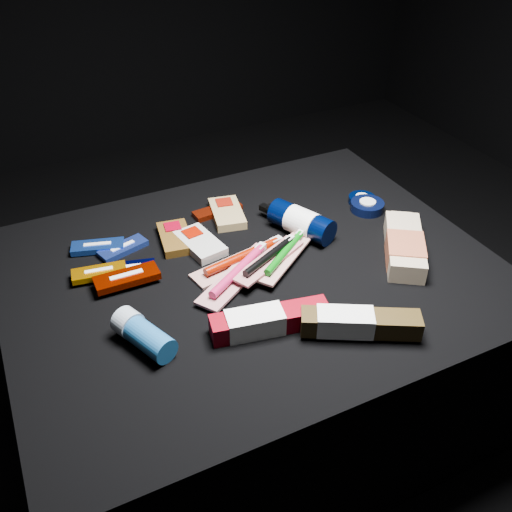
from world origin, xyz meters
name	(u,v)px	position (x,y,z in m)	size (l,w,h in m)	color
ground	(252,397)	(0.00, 0.00, 0.00)	(3.00, 3.00, 0.00)	black
cloth_table	(252,338)	(0.00, 0.00, 0.20)	(0.98, 0.78, 0.40)	black
luna_bar_0	(123,248)	(-0.22, 0.18, 0.41)	(0.11, 0.07, 0.01)	#2742B0
luna_bar_1	(98,247)	(-0.27, 0.20, 0.41)	(0.12, 0.07, 0.01)	#1943AB
luna_bar_2	(127,270)	(-0.23, 0.09, 0.41)	(0.12, 0.07, 0.01)	black
luna_bar_3	(99,273)	(-0.29, 0.10, 0.41)	(0.11, 0.06, 0.01)	orange
luna_bar_4	(127,278)	(-0.24, 0.06, 0.42)	(0.13, 0.05, 0.02)	#881400
clif_bar_0	(175,237)	(-0.11, 0.17, 0.41)	(0.08, 0.13, 0.02)	#533610
clif_bar_1	(199,242)	(-0.07, 0.12, 0.41)	(0.09, 0.13, 0.02)	#B8B7B0
clif_bar_2	(227,212)	(0.04, 0.21, 0.41)	(0.09, 0.14, 0.02)	#A18855
power_bar	(220,210)	(0.03, 0.23, 0.41)	(0.12, 0.05, 0.01)	maroon
lotion_bottle	(301,222)	(0.15, 0.07, 0.43)	(0.11, 0.19, 0.06)	black
cream_tin_upper	(362,200)	(0.35, 0.12, 0.41)	(0.06, 0.06, 0.02)	black
cream_tin_lower	(367,206)	(0.35, 0.09, 0.41)	(0.08, 0.08, 0.02)	black
bodywash_bottle	(404,247)	(0.31, -0.10, 0.42)	(0.17, 0.21, 0.05)	tan
deodorant_stick	(143,334)	(-0.26, -0.12, 0.42)	(0.09, 0.13, 0.05)	#1B568F
toothbrush_pack_0	(244,259)	(-0.01, 0.03, 0.41)	(0.24, 0.10, 0.03)	beige
toothbrush_pack_1	(239,272)	(-0.04, -0.02, 0.42)	(0.22, 0.17, 0.03)	beige
toothbrush_pack_2	(285,254)	(0.07, -0.01, 0.42)	(0.19, 0.15, 0.02)	silver
toothbrush_pack_3	(269,258)	(0.03, -0.02, 0.43)	(0.19, 0.12, 0.02)	#BBB3B0
toothpaste_carton_red	(265,321)	(-0.06, -0.17, 0.42)	(0.22, 0.09, 0.04)	#74000C
toothpaste_carton_green	(355,323)	(0.08, -0.25, 0.43)	(0.21, 0.14, 0.04)	#31230C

